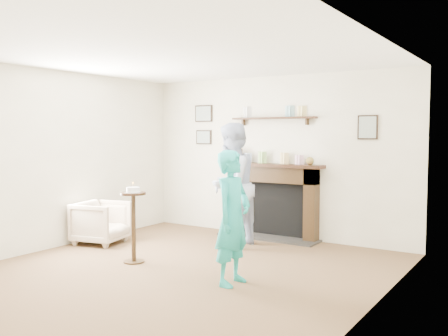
{
  "coord_description": "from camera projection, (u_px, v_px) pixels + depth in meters",
  "views": [
    {
      "loc": [
        3.55,
        -4.45,
        1.62
      ],
      "look_at": [
        0.09,
        0.9,
        1.17
      ],
      "focal_mm": 40.0,
      "sensor_mm": 36.0,
      "label": 1
    }
  ],
  "objects": [
    {
      "name": "room_shell",
      "position": [
        209.0,
        133.0,
        6.24
      ],
      "size": [
        4.54,
        5.02,
        2.52
      ],
      "color": "beige",
      "rests_on": "ground"
    },
    {
      "name": "ground",
      "position": [
        175.0,
        273.0,
        5.77
      ],
      "size": [
        5.0,
        5.0,
        0.0
      ],
      "primitive_type": "plane",
      "color": "brown",
      "rests_on": "ground"
    },
    {
      "name": "woman",
      "position": [
        233.0,
        284.0,
        5.36
      ],
      "size": [
        0.35,
        0.53,
        1.44
      ],
      "primitive_type": "imported",
      "rotation": [
        0.0,
        0.0,
        1.59
      ],
      "color": "#1FB09F",
      "rests_on": "ground"
    },
    {
      "name": "armchair",
      "position": [
        101.0,
        243.0,
        7.34
      ],
      "size": [
        0.81,
        0.8,
        0.62
      ],
      "primitive_type": "imported",
      "rotation": [
        0.0,
        0.0,
        1.8
      ],
      "color": "tan",
      "rests_on": "ground"
    },
    {
      "name": "pedestal_table",
      "position": [
        133.0,
        213.0,
        6.21
      ],
      "size": [
        0.32,
        0.32,
        1.01
      ],
      "color": "black",
      "rests_on": "ground"
    },
    {
      "name": "man",
      "position": [
        231.0,
        247.0,
        7.09
      ],
      "size": [
        0.72,
        0.9,
        1.77
      ],
      "primitive_type": "imported",
      "rotation": [
        0.0,
        0.0,
        -1.51
      ],
      "color": "#A8BBD2",
      "rests_on": "ground"
    }
  ]
}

